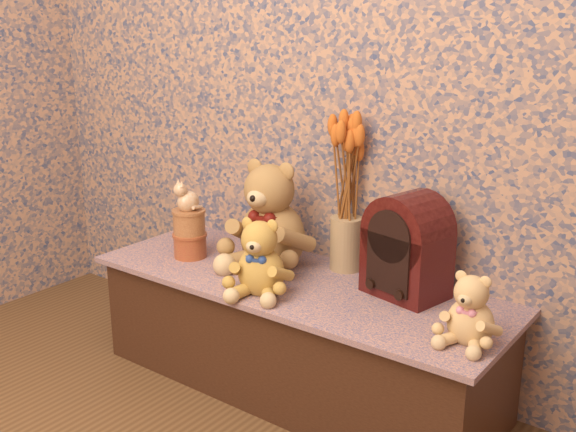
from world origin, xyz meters
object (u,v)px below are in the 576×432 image
teddy_medium (261,253)px  teddy_small (472,305)px  biscuit_tin_lower (190,245)px  cat_figurine (188,195)px  ceramic_vase (346,243)px  teddy_large (272,209)px  cathedral_radio (407,245)px

teddy_medium → teddy_small: (0.68, 0.07, -0.03)m
biscuit_tin_lower → cat_figurine: size_ratio=1.01×
ceramic_vase → biscuit_tin_lower: 0.59m
biscuit_tin_lower → teddy_large: bearing=22.9°
cathedral_radio → teddy_small: bearing=-20.7°
teddy_medium → cathedral_radio: bearing=14.4°
cat_figurine → biscuit_tin_lower: bearing=0.0°
teddy_large → ceramic_vase: size_ratio=2.18×
teddy_medium → ceramic_vase: teddy_medium is taller
teddy_small → biscuit_tin_lower: (-1.11, 0.03, -0.07)m
teddy_medium → teddy_small: teddy_medium is taller
teddy_large → biscuit_tin_lower: 0.36m
teddy_small → biscuit_tin_lower: size_ratio=1.80×
teddy_medium → teddy_small: bearing=-13.9°
ceramic_vase → cat_figurine: bearing=-155.6°
teddy_small → teddy_medium: bearing=-173.7°
teddy_small → cat_figurine: 1.11m
teddy_medium → teddy_small: size_ratio=1.24×
teddy_large → teddy_medium: size_ratio=1.53×
teddy_small → cat_figurine: cat_figurine is taller
teddy_large → ceramic_vase: 0.29m
cat_figurine → teddy_small: bearing=18.7°
cathedral_radio → ceramic_vase: cathedral_radio is taller
ceramic_vase → cathedral_radio: bearing=-16.2°
ceramic_vase → cat_figurine: cat_figurine is taller
teddy_large → cat_figurine: (-0.29, -0.12, 0.03)m
teddy_medium → cat_figurine: 0.45m
ceramic_vase → cat_figurine: size_ratio=1.58×
biscuit_tin_lower → cat_figurine: bearing=0.0°
cat_figurine → ceramic_vase: bearing=44.7°
teddy_small → cathedral_radio: size_ratio=0.64×
teddy_small → cathedral_radio: cathedral_radio is taller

